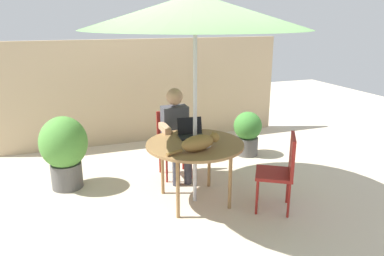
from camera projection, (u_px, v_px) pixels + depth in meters
The scene contains 11 objects.
ground_plane at pixel (195, 200), 4.41m from camera, with size 14.00×14.00×0.00m, color beige.
fence_back at pixel (146, 91), 6.34m from camera, with size 4.90×0.08×1.76m, color tan.
patio_table at pixel (195, 147), 4.22m from camera, with size 1.12×1.12×0.73m.
patio_umbrella at pixel (195, 12), 3.79m from camera, with size 2.40×2.40×2.34m.
chair_occupied at pixel (173, 138), 5.04m from camera, with size 0.40×0.40×0.88m.
chair_empty at pixel (282, 167), 4.07m from camera, with size 0.55×0.55×0.88m.
person_seated at pixel (176, 129), 4.85m from camera, with size 0.48×0.48×1.22m.
laptop at pixel (191, 131), 4.43m from camera, with size 0.32×0.28×0.21m.
cat at pixel (200, 143), 3.95m from camera, with size 0.64×0.29×0.17m.
potted_plant_near_fence at pixel (64, 148), 4.61m from camera, with size 0.59×0.59×0.94m.
potted_plant_by_chair at pixel (247, 132), 5.79m from camera, with size 0.44×0.44×0.70m.
Camera 1 is at (-1.38, -3.73, 2.10)m, focal length 34.47 mm.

